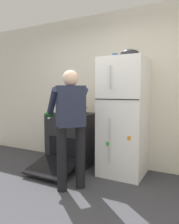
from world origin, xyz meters
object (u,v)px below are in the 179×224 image
Objects in this scene: red_pot at (78,110)px; refrigerator at (124,117)px; stove_range at (72,140)px; mixing_bowl at (130,54)px; coffee_mug at (115,56)px; person_cook at (70,119)px; pepper_mill at (65,107)px.

refrigerator is at bearing 3.54° from red_pot.
red_pot is at bearing -11.32° from stove_range.
mixing_bowl is at bearing 3.24° from red_pot.
stove_range is 0.57m from red_pot.
mixing_bowl reaches higher than refrigerator.
coffee_mug reaches higher than stove_range.
person_cook reaches higher than pepper_mill.
mixing_bowl is (0.08, 0.00, 0.98)m from refrigerator.
mixing_bowl reaches higher than coffee_mug.
stove_range is at bearing -178.95° from refrigerator.
refrigerator is 0.98m from mixing_bowl.
red_pot is 1.26m from mixing_bowl.
red_pot is 1.09m from coffee_mug.
person_cook is 0.86m from red_pot.
coffee_mug is (-0.18, 0.05, 0.97)m from refrigerator.
refrigerator is 5.65× the size of red_pot.
refrigerator is 11.84× the size of pepper_mill.
red_pot is at bearing -170.92° from coffee_mug.
red_pot is 2.09× the size of pepper_mill.
refrigerator is 1.50× the size of stove_range.
stove_range is 1.63m from coffee_mug.
red_pot is at bearing -176.46° from refrigerator.
refrigerator reaches higher than pepper_mill.
stove_range is 4.36× the size of mixing_bowl.
person_cook is (-0.47, -0.84, 0.04)m from refrigerator.
red_pot is 0.52m from pepper_mill.
mixing_bowl is (0.88, 0.05, 0.90)m from red_pot.
refrigerator is at bearing -15.83° from coffee_mug.
mixing_bowl is at bearing 0.99° from stove_range.
mixing_bowl reaches higher than red_pot.
person_cook is at bearing -58.90° from stove_range.
person_cook is at bearing -108.24° from coffee_mug.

